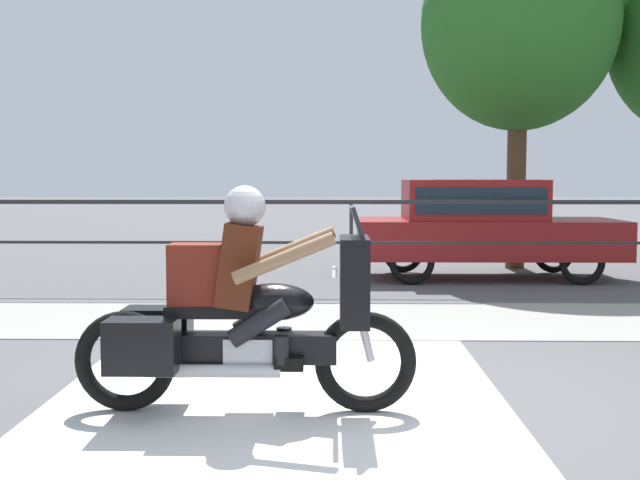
% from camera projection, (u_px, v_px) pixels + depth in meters
% --- Properties ---
extents(ground_plane, '(120.00, 120.00, 0.00)m').
position_uv_depth(ground_plane, '(366.00, 402.00, 5.87)').
color(ground_plane, '#565659').
extents(sidewalk_band, '(44.00, 2.40, 0.01)m').
position_uv_depth(sidewalk_band, '(355.00, 319.00, 9.26)').
color(sidewalk_band, '#99968E').
rests_on(sidewalk_band, ground).
extents(crosswalk_band, '(3.37, 6.00, 0.01)m').
position_uv_depth(crosswalk_band, '(275.00, 409.00, 5.68)').
color(crosswalk_band, silver).
rests_on(crosswalk_band, ground).
extents(fence_railing, '(36.00, 0.05, 1.33)m').
position_uv_depth(fence_railing, '(351.00, 220.00, 11.18)').
color(fence_railing, '#232326').
rests_on(fence_railing, ground).
extents(motorcycle, '(2.40, 0.76, 1.59)m').
position_uv_depth(motorcycle, '(242.00, 313.00, 5.59)').
color(motorcycle, black).
rests_on(motorcycle, ground).
extents(parked_car, '(4.18, 1.72, 1.60)m').
position_uv_depth(parked_car, '(481.00, 222.00, 12.95)').
color(parked_car, maroon).
rests_on(parked_car, ground).
extents(tree_behind_car, '(3.47, 3.47, 6.29)m').
position_uv_depth(tree_behind_car, '(519.00, 24.00, 14.20)').
color(tree_behind_car, brown).
rests_on(tree_behind_car, ground).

